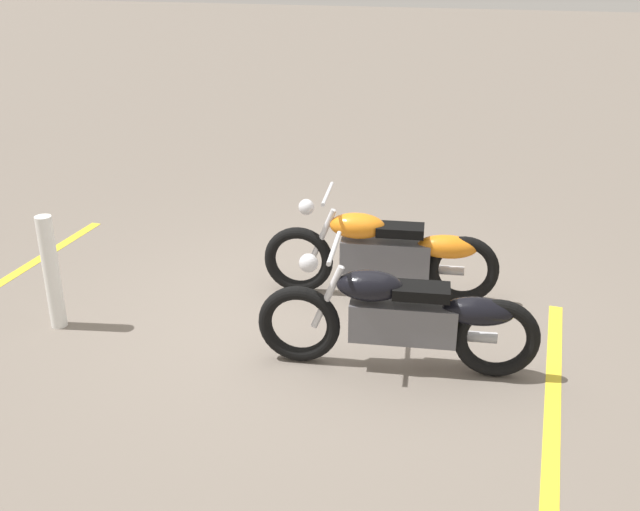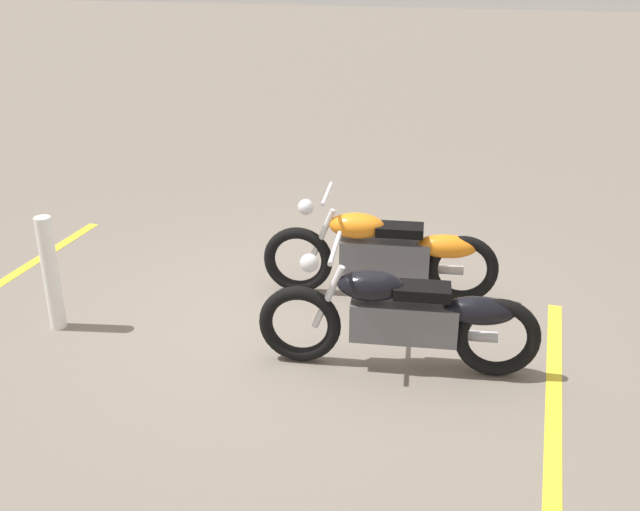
% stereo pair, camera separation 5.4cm
% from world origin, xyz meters
% --- Properties ---
extents(ground_plane, '(60.00, 60.00, 0.00)m').
position_xyz_m(ground_plane, '(0.00, 0.00, 0.00)').
color(ground_plane, slate).
extents(motorcycle_bright_foreground, '(2.23, 0.62, 1.04)m').
position_xyz_m(motorcycle_bright_foreground, '(-0.49, -0.63, 0.46)').
color(motorcycle_bright_foreground, black).
rests_on(motorcycle_bright_foreground, ground).
extents(motorcycle_dark_foreground, '(2.23, 0.62, 1.04)m').
position_xyz_m(motorcycle_dark_foreground, '(-0.82, 0.61, 0.46)').
color(motorcycle_dark_foreground, black).
rests_on(motorcycle_dark_foreground, ground).
extents(bollard_post, '(0.14, 0.14, 1.04)m').
position_xyz_m(bollard_post, '(2.26, 0.61, 0.52)').
color(bollard_post, white).
rests_on(bollard_post, ground).
extents(parking_stripe_near, '(0.32, 3.20, 0.01)m').
position_xyz_m(parking_stripe_near, '(-1.99, 0.81, 0.00)').
color(parking_stripe_near, yellow).
rests_on(parking_stripe_near, ground).
extents(parking_stripe_mid, '(0.32, 3.20, 0.01)m').
position_xyz_m(parking_stripe_mid, '(3.30, -0.18, 0.00)').
color(parking_stripe_mid, yellow).
rests_on(parking_stripe_mid, ground).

